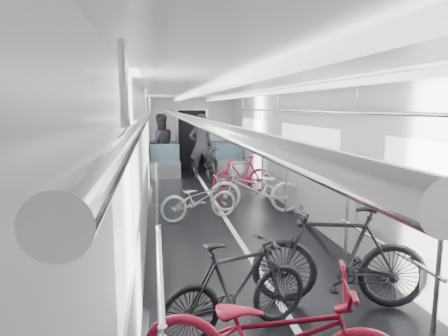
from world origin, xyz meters
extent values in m
cube|color=black|center=(0.00, 0.00, 0.00)|extent=(3.00, 14.00, 0.01)
cube|color=white|center=(0.00, 0.00, 2.40)|extent=(3.00, 14.00, 0.02)
cube|color=silver|center=(-1.50, 0.00, 1.20)|extent=(0.02, 14.00, 2.40)
cube|color=silver|center=(1.50, 0.00, 1.20)|extent=(0.02, 14.00, 2.40)
cube|color=silver|center=(0.00, 7.00, 1.20)|extent=(3.00, 0.02, 2.40)
cube|color=white|center=(0.00, 0.00, 0.01)|extent=(0.08, 13.80, 0.01)
cube|color=slate|center=(-1.47, 0.00, 0.45)|extent=(0.01, 13.90, 0.90)
cube|color=slate|center=(1.47, 0.00, 0.45)|extent=(0.01, 13.90, 0.90)
cube|color=white|center=(-1.47, 0.00, 1.40)|extent=(0.01, 10.80, 0.75)
cube|color=white|center=(1.47, 0.00, 1.40)|extent=(0.01, 10.80, 0.75)
cube|color=white|center=(-0.55, 0.00, 2.34)|extent=(0.14, 13.40, 0.05)
cube|color=white|center=(0.55, 0.00, 2.34)|extent=(0.14, 13.40, 0.05)
cube|color=black|center=(0.00, 6.94, 1.00)|extent=(0.95, 0.10, 2.00)
imported|color=black|center=(-0.58, -3.63, 0.46)|extent=(1.61, 0.88, 0.93)
imported|color=#9B9C9F|center=(-0.50, 0.28, 0.40)|extent=(1.61, 0.90, 0.80)
imported|color=black|center=(0.60, -3.26, 0.55)|extent=(1.91, 1.01, 1.11)
imported|color=silver|center=(0.68, 0.63, 0.49)|extent=(1.95, 1.00, 0.97)
imported|color=maroon|center=(0.77, 2.36, 0.47)|extent=(1.62, 0.81, 0.94)
imported|color=black|center=(0.11, 4.79, 0.45)|extent=(1.09, 1.82, 0.91)
imported|color=black|center=(0.07, 4.80, 0.96)|extent=(0.71, 0.48, 1.92)
imported|color=#27252C|center=(-1.12, 5.65, 0.95)|extent=(1.03, 0.87, 1.91)
camera|label=1|loc=(-1.29, -7.03, 2.12)|focal=32.00mm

